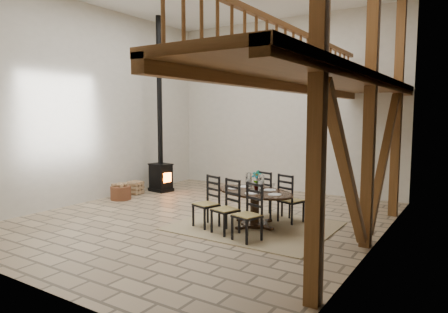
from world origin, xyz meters
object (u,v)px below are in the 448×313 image
Objects in this scene: dining_table at (251,208)px; log_stack at (135,188)px; log_basket at (121,192)px; wood_stove at (160,153)px.

log_stack is (-4.36, 1.16, -0.22)m from dining_table.
log_basket is (-4.16, 0.43, -0.21)m from dining_table.
wood_stove is 9.29× the size of log_basket.
dining_table reaches higher than log_stack.
log_basket is at bearing -74.89° from log_stack.
dining_table reaches higher than log_basket.
dining_table is 0.45× the size of wood_stove.
wood_stove is 13.08× the size of log_stack.
dining_table is 4.53m from wood_stove.
log_basket is 0.75m from log_stack.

